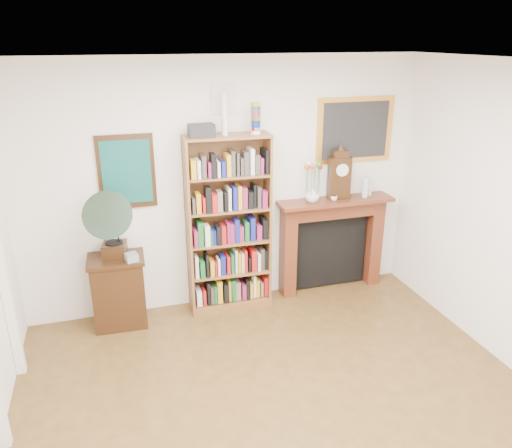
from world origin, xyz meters
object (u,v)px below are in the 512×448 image
Objects in this scene: cd_stack at (132,257)px; side_cabinet at (119,291)px; mantel_clock at (339,176)px; gramophone at (111,221)px; bottle_left at (365,187)px; teacup at (334,198)px; flower_vase at (312,195)px; bookshelf at (229,215)px; fireplace at (331,236)px; bottle_right at (369,187)px.

side_cabinet is at bearing 139.59° from cd_stack.
mantel_clock reaches higher than cd_stack.
gramophone is 2.91m from bottle_left.
side_cabinet is 2.63m from teacup.
side_cabinet is 0.49m from cd_stack.
cd_stack is at bearing -174.43° from flower_vase.
bookshelf reaches higher than gramophone.
bookshelf is 13.27× the size of flower_vase.
flower_vase reaches higher than fireplace.
cd_stack is at bearing -175.94° from bottle_left.
gramophone is 1.37× the size of mantel_clock.
flower_vase is (-0.35, -0.04, -0.19)m from mantel_clock.
mantel_clock is 0.45m from bottle_right.
fireplace is 8.00× the size of flower_vase.
teacup is at bearing 1.74° from bookshelf.
side_cabinet is 0.57× the size of fireplace.
flower_vase is 0.27m from teacup.
side_cabinet is 3.13m from bottle_right.
side_cabinet is 1.39× the size of mantel_clock.
side_cabinet is 2.56m from fireplace.
gramophone is at bearing -86.58° from side_cabinet.
bookshelf is 1.26m from teacup.
gramophone is at bearing -175.93° from flower_vase.
bookshelf is 1.38m from mantel_clock.
gramophone is (-2.54, -0.22, 0.55)m from fireplace.
flower_vase is at bearing 13.77° from gramophone.
mantel_clock is 2.87× the size of bottle_right.
cd_stack is at bearing -167.42° from mantel_clock.
bottle_right is at bearing 13.64° from gramophone.
cd_stack reaches higher than side_cabinet.
side_cabinet is 3.98× the size of bottle_right.
side_cabinet is at bearing -178.33° from flower_vase.
gramophone is 3.93× the size of bottle_right.
bottle_right is (3.00, 0.11, 0.88)m from side_cabinet.
bottle_left is (2.91, 0.06, 0.90)m from side_cabinet.
teacup is at bearing -113.05° from fireplace.
mantel_clock is 3.29× the size of flower_vase.
mantel_clock is at bearing -33.74° from fireplace.
fireplace is at bearing 6.40° from cd_stack.
bottle_left reaches higher than cd_stack.
bottle_right reaches higher than fireplace.
bottle_left is at bearing 4.06° from cd_stack.
bookshelf is 9.63× the size of bottle_left.
teacup is 0.42m from bottle_left.
bottle_left reaches higher than flower_vase.
bookshelf is 1.25m from gramophone.
mantel_clock is 7.49× the size of teacup.
bottle_left is at bearing -10.55° from fireplace.
bottle_left is (2.91, 0.15, 0.05)m from gramophone.
flower_vase reaches higher than cd_stack.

